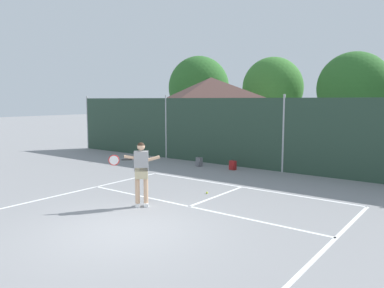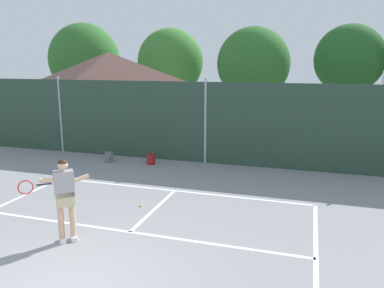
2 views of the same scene
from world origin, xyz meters
name	(u,v)px [view 1 (image 1 of 2)]	position (x,y,z in m)	size (l,w,h in m)	color
ground_plane	(125,230)	(0.00, 0.00, 0.00)	(120.00, 120.00, 0.00)	gray
court_markings	(144,223)	(0.00, 0.65, 0.00)	(8.30, 11.10, 0.01)	white
chainlink_fence	(283,135)	(0.00, 9.00, 1.57)	(26.09, 0.09, 3.28)	#284233
clubhouse_building	(211,113)	(-6.09, 12.56, 2.25)	(6.31, 5.00, 4.34)	silver
treeline_backdrop	(345,84)	(-0.19, 18.63, 4.00)	(26.52, 4.59, 6.82)	brown
tennis_player	(141,168)	(-1.10, 1.66, 1.11)	(1.04, 1.07, 1.85)	silver
tennis_ball	(207,193)	(-0.44, 4.00, 0.03)	(0.07, 0.07, 0.07)	#CCE033
backpack_grey	(199,162)	(-3.65, 7.99, 0.19)	(0.30, 0.28, 0.46)	slate
backpack_red	(233,165)	(-1.93, 8.13, 0.19)	(0.29, 0.25, 0.46)	maroon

